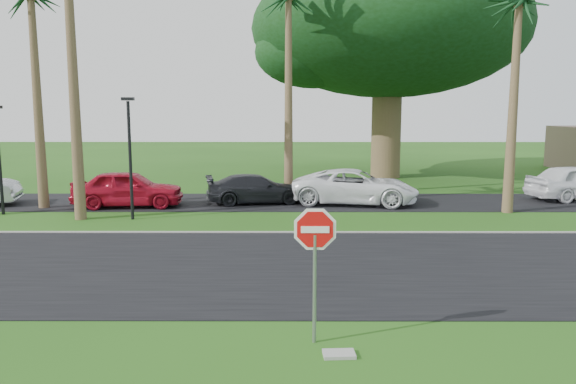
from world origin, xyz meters
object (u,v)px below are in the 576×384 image
at_px(car_red, 128,189).
at_px(car_dark, 256,189).
at_px(stop_sign_near, 315,247).
at_px(car_minivan, 355,187).

bearing_deg(car_red, car_dark, -84.67).
bearing_deg(stop_sign_near, car_minivan, 80.60).
distance_m(car_red, car_minivan, 9.93).
bearing_deg(car_minivan, stop_sign_near, -179.90).
distance_m(car_red, car_dark, 5.55).
bearing_deg(car_minivan, car_red, 103.86).
distance_m(stop_sign_near, car_minivan, 15.22).
bearing_deg(car_dark, stop_sign_near, 176.83).
height_order(stop_sign_near, car_minivan, stop_sign_near).
height_order(car_dark, car_minivan, car_minivan).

